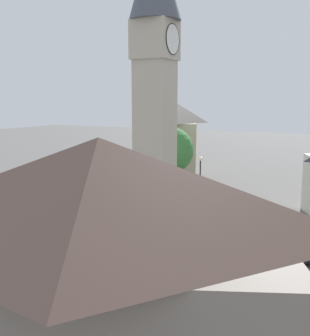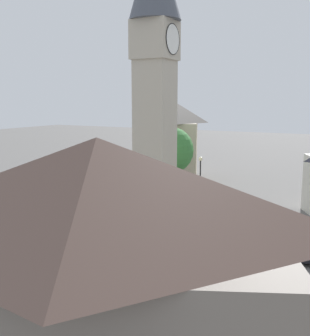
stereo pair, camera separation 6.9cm
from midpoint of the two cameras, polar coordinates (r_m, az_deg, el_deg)
name	(u,v)px [view 2 (the right image)]	position (r m, az deg, el deg)	size (l,w,h in m)	color
ground_plane	(155,224)	(33.66, 0.06, -8.01)	(200.00, 200.00, 0.00)	#605E5B
clock_tower	(155,54)	(32.27, 0.06, 15.86)	(4.02, 4.02, 23.36)	#A59C89
car_blue_kerb	(165,244)	(27.11, 1.53, -10.75)	(2.18, 4.30, 1.53)	gold
car_silver_kerb	(104,202)	(38.17, -7.17, -4.76)	(4.42, 3.52, 1.53)	#2D5BB7
car_white_side	(111,187)	(44.66, -6.18, -2.62)	(4.18, 1.91, 1.53)	white
car_black_far	(226,279)	(22.58, 10.07, -15.25)	(3.60, 4.40, 1.53)	silver
pedestrian	(244,233)	(29.13, 12.57, -9.00)	(0.56, 0.23, 1.69)	#2D3351
tree	(170,150)	(43.27, 2.25, 2.52)	(5.00, 5.00, 7.37)	brown
building_shop_left	(100,303)	(11.68, -7.56, -18.44)	(9.80, 11.81, 9.27)	slate
building_corner_back	(174,139)	(52.62, 2.71, 4.07)	(8.67, 8.37, 10.01)	tan
lamp_post	(200,176)	(36.03, 6.48, -1.18)	(0.36, 0.36, 5.23)	black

